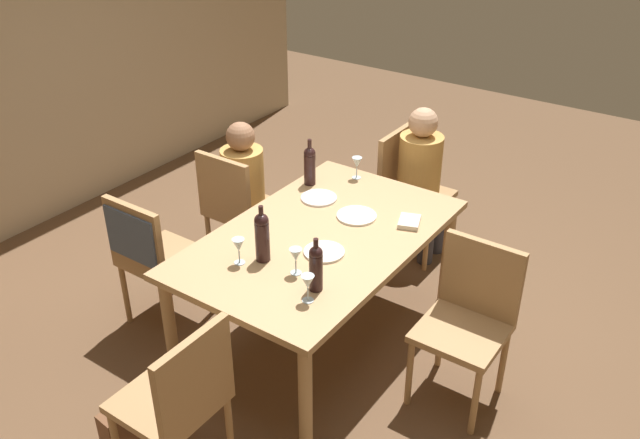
# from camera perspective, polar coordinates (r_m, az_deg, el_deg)

# --- Properties ---
(ground_plane) EXTENTS (10.00, 10.00, 0.00)m
(ground_plane) POSITION_cam_1_polar(r_m,az_deg,el_deg) (4.33, -0.00, -9.81)
(ground_plane) COLOR brown
(rear_room_partition) EXTENTS (6.40, 0.12, 2.70)m
(rear_room_partition) POSITION_cam_1_polar(r_m,az_deg,el_deg) (5.56, -24.39, 12.57)
(rear_room_partition) COLOR tan
(rear_room_partition) RESTS_ON ground_plane
(dining_table) EXTENTS (1.72, 1.06, 0.75)m
(dining_table) POSITION_cam_1_polar(r_m,az_deg,el_deg) (3.93, -0.00, -2.27)
(dining_table) COLOR tan
(dining_table) RESTS_ON ground_plane
(chair_far_right) EXTENTS (0.44, 0.44, 0.92)m
(chair_far_right) POSITION_cam_1_polar(r_m,az_deg,el_deg) (4.70, -7.06, 1.31)
(chair_far_right) COLOR #A87F51
(chair_far_right) RESTS_ON ground_plane
(chair_right_end) EXTENTS (0.44, 0.44, 0.92)m
(chair_right_end) POSITION_cam_1_polar(r_m,az_deg,el_deg) (4.97, 7.36, 2.96)
(chair_right_end) COLOR #A87F51
(chair_right_end) RESTS_ON ground_plane
(chair_near) EXTENTS (0.44, 0.44, 0.92)m
(chair_near) POSITION_cam_1_polar(r_m,az_deg,el_deg) (3.73, 12.47, -7.67)
(chair_near) COLOR #A87F51
(chair_near) RESTS_ON ground_plane
(chair_far_left) EXTENTS (0.46, 0.44, 0.92)m
(chair_far_left) POSITION_cam_1_polar(r_m,az_deg,el_deg) (4.19, -14.38, -2.33)
(chair_far_left) COLOR #A87F51
(chair_far_left) RESTS_ON ground_plane
(chair_left_end) EXTENTS (0.44, 0.44, 0.92)m
(chair_left_end) POSITION_cam_1_polar(r_m,az_deg,el_deg) (3.24, -11.68, -14.38)
(chair_left_end) COLOR #A87F51
(chair_left_end) RESTS_ON ground_plane
(person_woman_host) EXTENTS (0.34, 0.29, 1.10)m
(person_woman_host) POSITION_cam_1_polar(r_m,az_deg,el_deg) (4.73, -6.25, 2.99)
(person_woman_host) COLOR #33333D
(person_woman_host) RESTS_ON ground_plane
(person_man_bearded) EXTENTS (0.31, 0.35, 1.14)m
(person_man_bearded) POSITION_cam_1_polar(r_m,az_deg,el_deg) (4.87, 8.62, 3.89)
(person_man_bearded) COLOR #33333D
(person_man_bearded) RESTS_ON ground_plane
(wine_bottle_tall_green) EXTENTS (0.08, 0.08, 0.33)m
(wine_bottle_tall_green) POSITION_cam_1_polar(r_m,az_deg,el_deg) (3.60, -4.88, -1.37)
(wine_bottle_tall_green) COLOR black
(wine_bottle_tall_green) RESTS_ON dining_table
(wine_bottle_dark_red) EXTENTS (0.08, 0.08, 0.31)m
(wine_bottle_dark_red) POSITION_cam_1_polar(r_m,az_deg,el_deg) (4.40, -0.87, 4.64)
(wine_bottle_dark_red) COLOR black
(wine_bottle_dark_red) RESTS_ON dining_table
(wine_bottle_short_olive) EXTENTS (0.07, 0.07, 0.30)m
(wine_bottle_short_olive) POSITION_cam_1_polar(r_m,az_deg,el_deg) (3.37, -0.35, -3.98)
(wine_bottle_short_olive) COLOR black
(wine_bottle_short_olive) RESTS_ON dining_table
(wine_glass_near_left) EXTENTS (0.07, 0.07, 0.15)m
(wine_glass_near_left) POSITION_cam_1_polar(r_m,az_deg,el_deg) (4.50, 3.12, 4.73)
(wine_glass_near_left) COLOR silver
(wine_glass_near_left) RESTS_ON dining_table
(wine_glass_centre) EXTENTS (0.07, 0.07, 0.15)m
(wine_glass_centre) POSITION_cam_1_polar(r_m,az_deg,el_deg) (3.61, -6.86, -2.23)
(wine_glass_centre) COLOR silver
(wine_glass_centre) RESTS_ON dining_table
(wine_glass_near_right) EXTENTS (0.07, 0.07, 0.15)m
(wine_glass_near_right) POSITION_cam_1_polar(r_m,az_deg,el_deg) (3.31, -1.04, -5.36)
(wine_glass_near_right) COLOR silver
(wine_glass_near_right) RESTS_ON dining_table
(wine_glass_far) EXTENTS (0.07, 0.07, 0.15)m
(wine_glass_far) POSITION_cam_1_polar(r_m,az_deg,el_deg) (3.51, -2.06, -3.09)
(wine_glass_far) COLOR silver
(wine_glass_far) RESTS_ON dining_table
(dinner_plate_host) EXTENTS (0.23, 0.23, 0.01)m
(dinner_plate_host) POSITION_cam_1_polar(r_m,az_deg,el_deg) (3.72, 0.35, -2.74)
(dinner_plate_host) COLOR silver
(dinner_plate_host) RESTS_ON dining_table
(dinner_plate_guest_left) EXTENTS (0.24, 0.24, 0.01)m
(dinner_plate_guest_left) POSITION_cam_1_polar(r_m,az_deg,el_deg) (4.07, 3.09, 0.32)
(dinner_plate_guest_left) COLOR white
(dinner_plate_guest_left) RESTS_ON dining_table
(dinner_plate_guest_right) EXTENTS (0.23, 0.23, 0.01)m
(dinner_plate_guest_right) POSITION_cam_1_polar(r_m,az_deg,el_deg) (4.27, -0.09, 1.83)
(dinner_plate_guest_right) COLOR white
(dinner_plate_guest_right) RESTS_ON dining_table
(folded_napkin) EXTENTS (0.19, 0.17, 0.03)m
(folded_napkin) POSITION_cam_1_polar(r_m,az_deg,el_deg) (4.02, 7.52, -0.19)
(folded_napkin) COLOR beige
(folded_napkin) RESTS_ON dining_table
(handbag) EXTENTS (0.29, 0.15, 0.22)m
(handbag) POSITION_cam_1_polar(r_m,az_deg,el_deg) (3.79, -15.85, -16.06)
(handbag) COLOR brown
(handbag) RESTS_ON ground_plane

